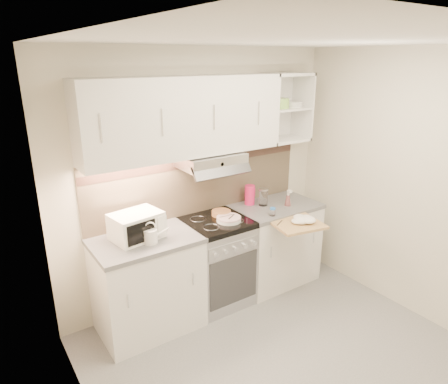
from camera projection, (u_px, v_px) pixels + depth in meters
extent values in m
plane|color=gray|center=(290.00, 363.00, 3.30)|extent=(3.00, 3.00, 0.00)
cube|color=beige|center=(200.00, 178.00, 3.99)|extent=(3.00, 0.04, 2.50)
cube|color=beige|center=(93.00, 287.00, 2.10)|extent=(0.04, 2.80, 2.50)
cube|color=beige|center=(417.00, 188.00, 3.70)|extent=(0.04, 2.80, 2.50)
cube|color=white|center=(311.00, 40.00, 2.50)|extent=(3.00, 2.80, 0.04)
cube|color=tan|center=(201.00, 181.00, 4.00)|extent=(2.40, 0.02, 0.64)
cube|color=#3B2620|center=(201.00, 162.00, 3.93)|extent=(2.40, 0.01, 0.08)
cube|color=white|center=(184.00, 117.00, 3.52)|extent=(1.90, 0.34, 0.70)
cube|color=white|center=(285.00, 108.00, 4.16)|extent=(0.50, 0.34, 0.70)
cylinder|color=#89C74C|center=(280.00, 103.00, 4.10)|extent=(0.19, 0.19, 0.10)
cylinder|color=white|center=(294.00, 104.00, 4.21)|extent=(0.18, 0.18, 0.06)
cube|color=#B7B7BC|center=(211.00, 160.00, 3.76)|extent=(0.60, 0.40, 0.12)
cube|color=white|center=(148.00, 286.00, 3.62)|extent=(0.90, 0.60, 0.86)
cube|color=slate|center=(145.00, 241.00, 3.48)|extent=(0.92, 0.62, 0.04)
cube|color=white|center=(273.00, 244.00, 4.42)|extent=(0.90, 0.60, 0.86)
cube|color=slate|center=(275.00, 206.00, 4.28)|extent=(0.92, 0.62, 0.04)
cube|color=#B7B7BC|center=(217.00, 263.00, 4.02)|extent=(0.60, 0.58, 0.85)
cube|color=black|center=(217.00, 222.00, 3.88)|extent=(0.60, 0.60, 0.05)
cube|color=white|center=(136.00, 226.00, 3.45)|extent=(0.46, 0.37, 0.23)
cube|color=black|center=(144.00, 232.00, 3.33)|extent=(0.27, 0.06, 0.18)
cylinder|color=white|center=(151.00, 236.00, 3.37)|extent=(0.12, 0.12, 0.13)
cone|color=white|center=(161.00, 233.00, 3.39)|extent=(0.16, 0.07, 0.10)
torus|color=white|center=(150.00, 228.00, 3.34)|extent=(0.10, 0.04, 0.10)
cylinder|color=white|center=(229.00, 220.00, 3.84)|extent=(0.24, 0.24, 0.01)
cylinder|color=white|center=(229.00, 219.00, 3.84)|extent=(0.24, 0.24, 0.01)
cylinder|color=white|center=(229.00, 217.00, 3.83)|extent=(0.24, 0.24, 0.01)
cube|color=silver|center=(229.00, 217.00, 3.83)|extent=(0.15, 0.03, 0.01)
cylinder|color=#AA8C3A|center=(221.00, 213.00, 3.98)|extent=(0.19, 0.19, 0.05)
cylinder|color=#E51C5C|center=(250.00, 195.00, 4.26)|extent=(0.10, 0.10, 0.21)
cube|color=#E51C5C|center=(254.00, 192.00, 4.27)|extent=(0.02, 0.03, 0.09)
cylinder|color=silver|center=(263.00, 198.00, 4.23)|extent=(0.09, 0.09, 0.17)
cylinder|color=#B7B7BC|center=(264.00, 189.00, 4.20)|extent=(0.10, 0.10, 0.02)
cylinder|color=white|center=(273.00, 213.00, 3.97)|extent=(0.05, 0.05, 0.07)
cylinder|color=blue|center=(273.00, 209.00, 3.95)|extent=(0.06, 0.06, 0.02)
cone|color=pink|center=(288.00, 200.00, 4.23)|extent=(0.07, 0.07, 0.12)
cube|color=tan|center=(297.00, 224.00, 3.85)|extent=(0.53, 0.49, 0.03)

